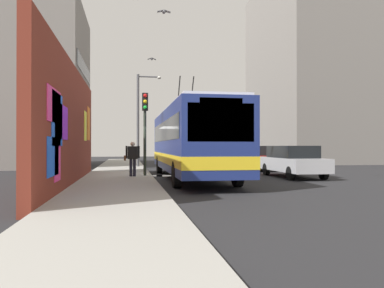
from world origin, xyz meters
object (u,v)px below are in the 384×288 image
parked_car_silver (293,161)px  street_lamp (141,113)px  traffic_light (145,120)px  pedestrian_at_curb (132,156)px  parked_car_red (256,157)px  parked_car_black (230,155)px  city_bus (191,140)px

parked_car_silver → street_lamp: (9.06, 7.26, 3.02)m
traffic_light → pedestrian_at_curb: bearing=118.3°
parked_car_red → parked_car_black: size_ratio=0.94×
parked_car_red → city_bus: bearing=137.9°
parked_car_red → traffic_light: traffic_light is taller
parked_car_silver → parked_car_red: 5.66m
parked_car_black → pedestrian_at_curb: 14.43m
parked_car_black → traffic_light: (-11.72, 7.35, 2.00)m
traffic_light → parked_car_black: bearing=-32.1°
parked_car_black → pedestrian_at_curb: (-12.04, 7.95, 0.26)m
parked_car_silver → parked_car_red: bearing=0.0°
city_bus → parked_car_red: (5.76, -5.20, -1.03)m
city_bus → parked_car_silver: size_ratio=2.58×
street_lamp → pedestrian_at_curb: bearing=175.7°
parked_car_silver → parked_car_black: size_ratio=1.07×
city_bus → parked_car_black: bearing=-23.2°
city_bus → parked_car_red: city_bus is taller
traffic_light → street_lamp: size_ratio=0.62×
pedestrian_at_curb → street_lamp: street_lamp is taller
pedestrian_at_curb → traffic_light: (0.32, -0.60, 1.74)m
parked_car_red → street_lamp: 8.57m
parked_car_silver → traffic_light: size_ratio=1.21×
traffic_light → parked_car_silver: bearing=-92.5°
parked_car_black → street_lamp: 8.41m
street_lamp → parked_car_silver: bearing=-141.3°
pedestrian_at_curb → parked_car_black: bearing=-33.4°
pedestrian_at_curb → traffic_light: 1.87m
parked_car_silver → parked_car_red: same height
parked_car_red → traffic_light: (-5.33, 7.35, 2.00)m
parked_car_red → traffic_light: 9.30m
parked_car_silver → street_lamp: size_ratio=0.74×
traffic_light → street_lamp: bearing=-0.6°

